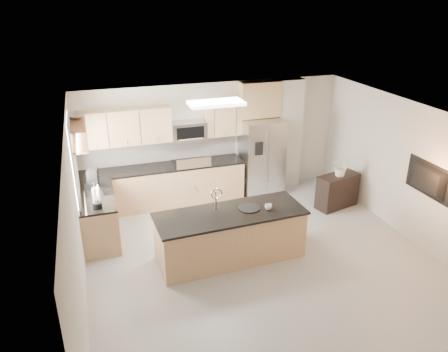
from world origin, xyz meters
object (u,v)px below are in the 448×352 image
object	(u,v)px
range	(191,182)
cup	(268,207)
island	(230,235)
coffee_maker	(93,179)
platter	(249,208)
bowl	(76,116)
refrigerator	(261,157)
blender	(97,199)
flower_vase	(341,161)
television	(425,180)
microwave	(188,131)
credenza	(337,191)
kettle	(98,189)

from	to	relation	value
range	cup	bearing A→B (deg)	-73.04
island	coffee_maker	world-z (taller)	island
platter	bowl	xyz separation A→B (m)	(-2.71, 1.61, 1.47)
coffee_maker	platter	bearing A→B (deg)	-34.13
platter	coffee_maker	bearing A→B (deg)	145.87
range	refrigerator	xyz separation A→B (m)	(1.66, -0.05, 0.42)
platter	bowl	distance (m)	3.48
platter	blender	bearing A→B (deg)	162.34
flower_vase	television	xyz separation A→B (m)	(0.52, -1.83, 0.27)
microwave	credenza	distance (m)	3.52
kettle	platter	bearing A→B (deg)	-28.81
kettle	coffee_maker	xyz separation A→B (m)	(-0.07, 0.37, 0.06)
credenza	platter	xyz separation A→B (m)	(-2.52, -1.15, 0.54)
credenza	kettle	size ratio (longest dim) A/B	3.66
island	kettle	distance (m)	2.62
credenza	cup	xyz separation A→B (m)	(-2.21, -1.28, 0.58)
bowl	cup	bearing A→B (deg)	-29.89
refrigerator	platter	xyz separation A→B (m)	(-1.20, -2.36, 0.03)
island	kettle	size ratio (longest dim) A/B	10.32
blender	flower_vase	size ratio (longest dim) A/B	0.60
refrigerator	island	world-z (taller)	refrigerator
kettle	island	bearing A→B (deg)	-33.58
blender	refrigerator	bearing A→B (deg)	22.59
island	television	bearing A→B (deg)	-13.55
island	credenza	world-z (taller)	island
kettle	bowl	distance (m)	1.39
blender	television	size ratio (longest dim) A/B	0.36
blender	television	bearing A→B (deg)	-15.23
microwave	refrigerator	xyz separation A→B (m)	(1.66, -0.17, -0.74)
island	flower_vase	distance (m)	3.18
range	blender	size ratio (longest dim) A/B	2.92
refrigerator	blender	xyz separation A→B (m)	(-3.73, -1.55, 0.20)
refrigerator	flower_vase	world-z (taller)	refrigerator
microwave	coffee_maker	world-z (taller)	microwave
cup	range	bearing A→B (deg)	106.96
cup	flower_vase	bearing A→B (deg)	29.44
refrigerator	television	xyz separation A→B (m)	(1.85, -3.07, 0.46)
microwave	blender	world-z (taller)	microwave
cup	bowl	distance (m)	3.77
platter	kettle	world-z (taller)	kettle
range	flower_vase	distance (m)	3.31
microwave	flower_vase	distance (m)	3.35
range	island	world-z (taller)	island
range	blender	xyz separation A→B (m)	(-2.07, -1.60, 0.62)
cup	blender	size ratio (longest dim) A/B	0.32
bowl	television	size ratio (longest dim) A/B	0.36
blender	television	xyz separation A→B (m)	(5.58, -1.52, 0.26)
flower_vase	cup	bearing A→B (deg)	-150.56
cup	platter	world-z (taller)	cup
coffee_maker	bowl	xyz separation A→B (m)	(-0.15, -0.13, 1.29)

